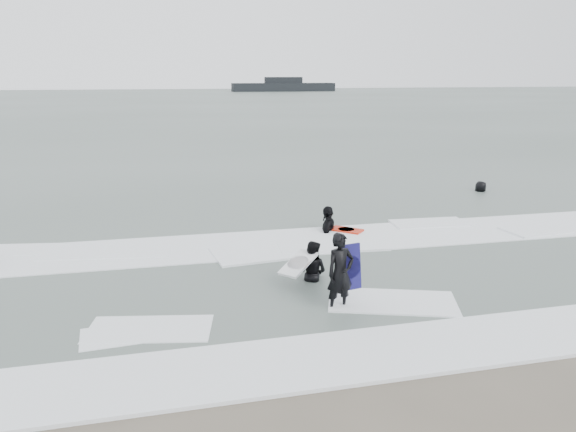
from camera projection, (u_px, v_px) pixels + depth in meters
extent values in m
plane|color=brown|center=(349.00, 341.00, 10.20)|extent=(320.00, 320.00, 0.00)
plane|color=#47544C|center=(180.00, 104.00, 85.77)|extent=(320.00, 320.00, 0.00)
imported|color=black|center=(339.00, 310.00, 11.51)|extent=(0.69, 0.54, 1.67)
imported|color=black|center=(312.00, 281.00, 13.15)|extent=(0.94, 0.92, 1.53)
imported|color=black|center=(328.00, 232.00, 17.15)|extent=(0.97, 1.25, 1.97)
imported|color=black|center=(480.00, 193.00, 22.76)|extent=(0.89, 0.68, 1.63)
cube|color=white|center=(360.00, 355.00, 9.63)|extent=(30.03, 2.32, 0.07)
cube|color=white|center=(280.00, 244.00, 15.86)|extent=(30.00, 2.60, 0.09)
cube|color=black|center=(283.00, 87.00, 142.44)|extent=(26.06, 4.65, 2.05)
cube|color=black|center=(283.00, 80.00, 142.00)|extent=(9.31, 2.79, 1.49)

